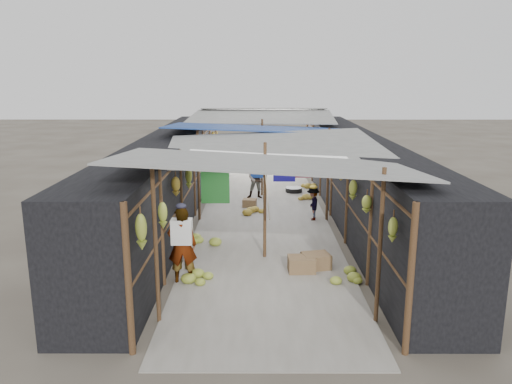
{
  "coord_description": "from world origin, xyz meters",
  "views": [
    {
      "loc": [
        -0.18,
        -7.59,
        3.97
      ],
      "look_at": [
        -0.2,
        4.13,
        1.25
      ],
      "focal_mm": 35.0,
      "sensor_mm": 36.0,
      "label": 1
    }
  ],
  "objects_px": {
    "vendor_elderly": "(182,245)",
    "crate_near": "(316,261)",
    "vendor_seated": "(313,204)",
    "black_basin": "(294,190)",
    "shopper_blue": "(257,178)"
  },
  "relations": [
    {
      "from": "vendor_elderly",
      "to": "shopper_blue",
      "type": "xyz_separation_m",
      "value": [
        1.45,
        6.96,
        -0.08
      ]
    },
    {
      "from": "black_basin",
      "to": "shopper_blue",
      "type": "xyz_separation_m",
      "value": [
        -1.3,
        -0.88,
        0.61
      ]
    },
    {
      "from": "crate_near",
      "to": "black_basin",
      "type": "bearing_deg",
      "value": 76.28
    },
    {
      "from": "crate_near",
      "to": "vendor_seated",
      "type": "xyz_separation_m",
      "value": [
        0.33,
        3.64,
        0.31
      ]
    },
    {
      "from": "black_basin",
      "to": "vendor_seated",
      "type": "height_order",
      "value": "vendor_seated"
    },
    {
      "from": "crate_near",
      "to": "black_basin",
      "type": "relative_size",
      "value": 0.95
    },
    {
      "from": "crate_near",
      "to": "vendor_elderly",
      "type": "height_order",
      "value": "vendor_elderly"
    },
    {
      "from": "vendor_elderly",
      "to": "vendor_seated",
      "type": "xyz_separation_m",
      "value": [
        3.03,
        4.36,
        -0.29
      ]
    },
    {
      "from": "vendor_elderly",
      "to": "crate_near",
      "type": "bearing_deg",
      "value": -169.24
    },
    {
      "from": "crate_near",
      "to": "black_basin",
      "type": "height_order",
      "value": "crate_near"
    },
    {
      "from": "black_basin",
      "to": "shopper_blue",
      "type": "relative_size",
      "value": 0.42
    },
    {
      "from": "vendor_seated",
      "to": "vendor_elderly",
      "type": "bearing_deg",
      "value": -34.65
    },
    {
      "from": "vendor_elderly",
      "to": "vendor_seated",
      "type": "distance_m",
      "value": 5.32
    },
    {
      "from": "black_basin",
      "to": "shopper_blue",
      "type": "bearing_deg",
      "value": -145.69
    },
    {
      "from": "vendor_seated",
      "to": "crate_near",
      "type": "bearing_deg",
      "value": -4.97
    }
  ]
}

